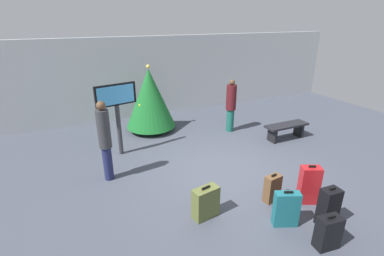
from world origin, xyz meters
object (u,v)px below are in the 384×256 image
traveller_1 (105,139)px  suitcase_4 (286,209)px  waiting_bench (286,128)px  suitcase_3 (272,189)px  flight_info_kiosk (117,105)px  suitcase_2 (206,203)px  suitcase_0 (328,233)px  traveller_0 (231,104)px  suitcase_1 (309,185)px  suitcase_5 (328,207)px  holiday_tree (150,98)px

traveller_1 → suitcase_4: 3.97m
waiting_bench → suitcase_3: bearing=-136.8°
waiting_bench → suitcase_4: bearing=-132.4°
flight_info_kiosk → suitcase_2: (0.88, -3.31, -1.10)m
traveller_1 → suitcase_0: size_ratio=3.03×
traveller_0 → traveller_1: 4.35m
suitcase_1 → suitcase_3: size_ratio=1.35×
traveller_0 → suitcase_3: 3.89m
suitcase_3 → suitcase_1: bearing=-27.6°
waiting_bench → suitcase_0: bearing=-124.0°
waiting_bench → suitcase_4: suitcase_4 is taller
suitcase_5 → traveller_0: bearing=79.6°
traveller_1 → suitcase_2: 2.64m
traveller_1 → suitcase_1: size_ratio=2.25×
suitcase_0 → suitcase_1: size_ratio=0.74×
suitcase_3 → suitcase_2: bearing=174.4°
waiting_bench → traveller_1: bearing=-179.4°
flight_info_kiosk → suitcase_2: flight_info_kiosk is taller
flight_info_kiosk → waiting_bench: bearing=-13.2°
waiting_bench → suitcase_3: size_ratio=2.26×
suitcase_2 → suitcase_4: (1.19, -0.81, 0.03)m
flight_info_kiosk → suitcase_1: size_ratio=2.34×
suitcase_1 → suitcase_4: size_ratio=1.18×
suitcase_2 → traveller_1: bearing=123.6°
waiting_bench → suitcase_0: (-2.49, -3.69, -0.07)m
suitcase_3 → suitcase_5: suitcase_5 is taller
flight_info_kiosk → suitcase_3: (2.33, -3.45, -1.11)m
waiting_bench → holiday_tree: bearing=145.1°
holiday_tree → suitcase_1: 5.42m
flight_info_kiosk → suitcase_3: size_ratio=3.16×
flight_info_kiosk → suitcase_2: bearing=-75.0°
waiting_bench → suitcase_4: size_ratio=1.97×
holiday_tree → suitcase_4: size_ratio=3.05×
traveller_0 → suitcase_4: 4.58m
traveller_1 → suitcase_4: size_ratio=2.65×
traveller_1 → suitcase_1: traveller_1 is taller
waiting_bench → suitcase_4: 4.04m
traveller_1 → suitcase_0: traveller_1 is taller
waiting_bench → traveller_1: traveller_1 is taller
traveller_0 → suitcase_2: (-2.72, -3.48, -0.60)m
traveller_1 → suitcase_1: bearing=-36.7°
suitcase_3 → suitcase_4: size_ratio=0.87×
holiday_tree → flight_info_kiosk: holiday_tree is taller
traveller_0 → suitcase_1: bearing=-99.2°
holiday_tree → flight_info_kiosk: (-1.28, -1.33, 0.31)m
waiting_bench → suitcase_3: (-2.47, -2.32, -0.07)m
suitcase_4 → suitcase_5: suitcase_5 is taller
suitcase_2 → flight_info_kiosk: bearing=105.0°
waiting_bench → suitcase_2: 4.48m
waiting_bench → suitcase_0: suitcase_0 is taller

